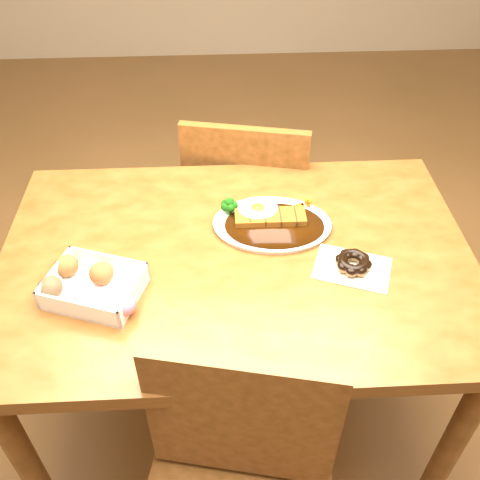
{
  "coord_description": "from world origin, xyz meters",
  "views": [
    {
      "loc": [
        -0.04,
        -0.98,
        1.68
      ],
      "look_at": [
        0.01,
        -0.01,
        0.81
      ],
      "focal_mm": 40.0,
      "sensor_mm": 36.0,
      "label": 1
    }
  ],
  "objects_px": {
    "table": "(237,281)",
    "katsu_curry_plate": "(270,221)",
    "donut_box": "(91,286)",
    "pon_de_ring": "(353,263)",
    "chair_far": "(249,206)"
  },
  "relations": [
    {
      "from": "table",
      "to": "donut_box",
      "type": "height_order",
      "value": "donut_box"
    },
    {
      "from": "donut_box",
      "to": "pon_de_ring",
      "type": "bearing_deg",
      "value": 4.78
    },
    {
      "from": "donut_box",
      "to": "pon_de_ring",
      "type": "distance_m",
      "value": 0.63
    },
    {
      "from": "katsu_curry_plate",
      "to": "donut_box",
      "type": "xyz_separation_m",
      "value": [
        -0.44,
        -0.22,
        0.01
      ]
    },
    {
      "from": "table",
      "to": "katsu_curry_plate",
      "type": "height_order",
      "value": "katsu_curry_plate"
    },
    {
      "from": "table",
      "to": "chair_far",
      "type": "distance_m",
      "value": 0.57
    },
    {
      "from": "donut_box",
      "to": "table",
      "type": "bearing_deg",
      "value": 19.04
    },
    {
      "from": "pon_de_ring",
      "to": "donut_box",
      "type": "bearing_deg",
      "value": -175.22
    },
    {
      "from": "table",
      "to": "donut_box",
      "type": "distance_m",
      "value": 0.38
    },
    {
      "from": "katsu_curry_plate",
      "to": "donut_box",
      "type": "height_order",
      "value": "katsu_curry_plate"
    },
    {
      "from": "chair_far",
      "to": "katsu_curry_plate",
      "type": "distance_m",
      "value": 0.52
    },
    {
      "from": "donut_box",
      "to": "pon_de_ring",
      "type": "relative_size",
      "value": 1.17
    },
    {
      "from": "chair_far",
      "to": "pon_de_ring",
      "type": "relative_size",
      "value": 4.05
    },
    {
      "from": "donut_box",
      "to": "pon_de_ring",
      "type": "height_order",
      "value": "donut_box"
    },
    {
      "from": "donut_box",
      "to": "katsu_curry_plate",
      "type": "bearing_deg",
      "value": 27.21
    }
  ]
}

